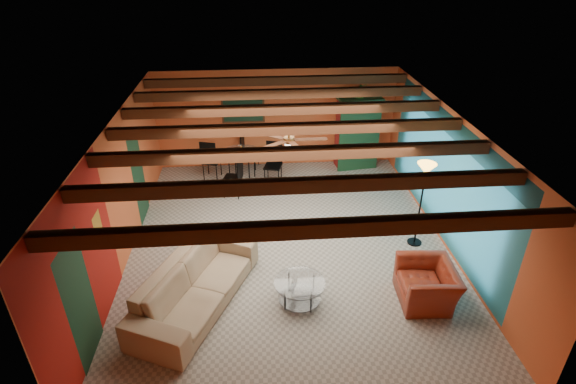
{
  "coord_description": "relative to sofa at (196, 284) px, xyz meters",
  "views": [
    {
      "loc": [
        -0.65,
        -7.69,
        5.52
      ],
      "look_at": [
        0.0,
        0.2,
        1.15
      ],
      "focal_mm": 27.99,
      "sensor_mm": 36.0,
      "label": 1
    }
  ],
  "objects": [
    {
      "name": "room",
      "position": [
        1.73,
        1.71,
        1.95
      ],
      "size": [
        6.52,
        8.01,
        2.71
      ],
      "color": "gray",
      "rests_on": "ground"
    },
    {
      "name": "sofa",
      "position": [
        0.0,
        0.0,
        0.0
      ],
      "size": [
        2.17,
        3.03,
        0.83
      ],
      "primitive_type": "imported",
      "rotation": [
        0.0,
        0.0,
        1.15
      ],
      "color": "#987F62",
      "rests_on": "ground"
    },
    {
      "name": "armchair",
      "position": [
        3.99,
        -0.24,
        -0.07
      ],
      "size": [
        0.98,
        1.11,
        0.69
      ],
      "primitive_type": "imported",
      "rotation": [
        0.0,
        0.0,
        -1.63
      ],
      "color": "maroon",
      "rests_on": "ground"
    },
    {
      "name": "coffee_table",
      "position": [
        1.77,
        -0.13,
        -0.19
      ],
      "size": [
        1.07,
        1.07,
        0.45
      ],
      "primitive_type": null,
      "rotation": [
        0.0,
        0.0,
        -0.23
      ],
      "color": "white",
      "rests_on": "ground"
    },
    {
      "name": "dining_table",
      "position": [
        0.75,
        4.64,
        0.14
      ],
      "size": [
        2.63,
        2.63,
        1.11
      ],
      "primitive_type": null,
      "rotation": [
        0.0,
        0.0,
        -0.27
      ],
      "color": "white",
      "rests_on": "ground"
    },
    {
      "name": "armoire",
      "position": [
        3.93,
        5.3,
        0.55
      ],
      "size": [
        1.16,
        0.68,
        1.92
      ],
      "primitive_type": "cube",
      "rotation": [
        0.0,
        0.0,
        0.13
      ],
      "color": "maroon",
      "rests_on": "ground"
    },
    {
      "name": "floor_lamp",
      "position": [
        4.38,
        1.45,
        0.52
      ],
      "size": [
        0.5,
        0.5,
        1.86
      ],
      "primitive_type": null,
      "rotation": [
        0.0,
        0.0,
        -0.43
      ],
      "color": "black",
      "rests_on": "ground"
    },
    {
      "name": "ceiling_fan",
      "position": [
        1.73,
        1.6,
        1.95
      ],
      "size": [
        1.5,
        1.5,
        0.44
      ],
      "primitive_type": null,
      "color": "#472614",
      "rests_on": "ceiling"
    },
    {
      "name": "painting",
      "position": [
        0.83,
        5.56,
        1.24
      ],
      "size": [
        1.05,
        0.03,
        0.65
      ],
      "primitive_type": "cube",
      "color": "black",
      "rests_on": "wall_back"
    },
    {
      "name": "potted_plant",
      "position": [
        3.93,
        5.3,
        1.74
      ],
      "size": [
        0.53,
        0.5,
        0.46
      ],
      "primitive_type": "imported",
      "rotation": [
        0.0,
        0.0,
        -0.4
      ],
      "color": "#26661E",
      "rests_on": "armoire"
    },
    {
      "name": "vase",
      "position": [
        0.75,
        4.64,
        0.79
      ],
      "size": [
        0.19,
        0.19,
        0.19
      ],
      "primitive_type": "imported",
      "rotation": [
        0.0,
        0.0,
        -0.02
      ],
      "color": "orange",
      "rests_on": "dining_table"
    }
  ]
}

